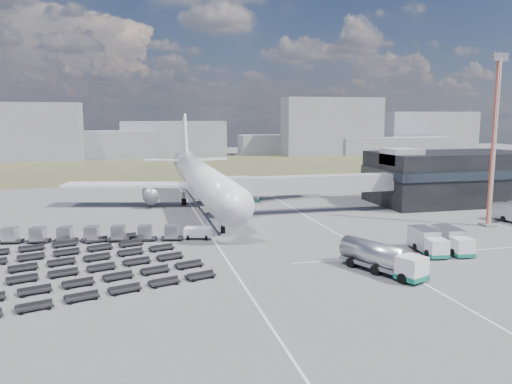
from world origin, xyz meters
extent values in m
plane|color=#565659|center=(0.00, 0.00, 0.00)|extent=(420.00, 420.00, 0.00)
cube|color=#47442A|center=(0.00, 110.00, 0.01)|extent=(420.00, 90.00, 0.01)
cube|color=silver|center=(-2.00, 5.00, 0.01)|extent=(0.25, 110.00, 0.01)
cube|color=silver|center=(16.00, 5.00, 0.01)|extent=(0.25, 110.00, 0.01)
cube|color=silver|center=(25.00, -8.00, 0.01)|extent=(40.00, 0.25, 0.01)
cube|color=black|center=(48.00, 24.00, 5.00)|extent=(30.00, 16.00, 10.00)
cube|color=#262D38|center=(48.00, 24.00, 6.20)|extent=(30.40, 16.40, 1.60)
cube|color=#939399|center=(36.00, 22.00, 9.50)|extent=(6.00, 6.00, 3.00)
cube|color=#939399|center=(18.10, 20.50, 5.10)|extent=(29.80, 3.00, 3.00)
cube|color=#939399|center=(4.70, 20.00, 5.10)|extent=(4.00, 3.60, 3.40)
cylinder|color=slate|center=(6.20, 20.50, 2.55)|extent=(0.70, 0.70, 5.10)
cylinder|color=black|center=(6.20, 20.50, 0.45)|extent=(1.40, 0.90, 1.40)
cylinder|color=white|center=(0.00, 30.00, 5.30)|extent=(5.60, 48.00, 5.60)
cone|color=white|center=(0.00, 3.50, 5.30)|extent=(5.60, 5.00, 5.60)
cone|color=white|center=(0.00, 58.00, 6.10)|extent=(5.60, 8.00, 5.60)
cube|color=black|center=(0.00, 5.50, 6.10)|extent=(2.20, 2.00, 0.80)
cube|color=white|center=(-13.00, 35.00, 4.10)|extent=(25.59, 11.38, 0.50)
cube|color=white|center=(13.00, 35.00, 4.10)|extent=(25.59, 11.38, 0.50)
cylinder|color=slate|center=(-9.50, 33.00, 2.40)|extent=(3.00, 5.00, 3.00)
cylinder|color=slate|center=(9.50, 33.00, 2.40)|extent=(3.00, 5.00, 3.00)
cube|color=white|center=(-5.50, 60.00, 6.50)|extent=(9.49, 5.63, 0.35)
cube|color=white|center=(5.50, 60.00, 6.50)|extent=(9.49, 5.63, 0.35)
cube|color=white|center=(0.00, 61.00, 11.80)|extent=(0.50, 9.06, 11.45)
cylinder|color=slate|center=(0.00, 9.00, 1.25)|extent=(0.50, 0.50, 2.50)
cylinder|color=slate|center=(-3.20, 34.00, 1.25)|extent=(0.60, 0.60, 2.50)
cylinder|color=slate|center=(3.20, 34.00, 1.25)|extent=(0.60, 0.60, 2.50)
cylinder|color=black|center=(0.00, 9.00, 0.50)|extent=(0.50, 1.20, 1.20)
cube|color=gray|center=(-54.44, 143.15, 11.03)|extent=(46.27, 12.00, 22.05)
cube|color=gray|center=(-22.73, 149.42, 5.57)|extent=(37.92, 12.00, 11.14)
cube|color=gray|center=(4.54, 154.31, 7.40)|extent=(43.85, 12.00, 14.81)
cube|color=gray|center=(44.24, 156.15, 4.34)|extent=(20.37, 12.00, 8.68)
cube|color=gray|center=(72.77, 144.56, 12.47)|extent=(43.78, 12.00, 24.95)
cube|color=gray|center=(102.90, 143.82, 3.74)|extent=(53.04, 12.00, 7.48)
cube|color=gray|center=(130.01, 157.72, 9.55)|extent=(46.32, 12.00, 19.10)
cube|color=white|center=(14.98, -17.12, 1.50)|extent=(3.25, 3.25, 2.37)
cube|color=#136C57|center=(14.98, -17.12, 0.57)|extent=(3.39, 3.39, 0.52)
cylinder|color=#B4B4B9|center=(12.98, -12.48, 1.96)|extent=(5.43, 8.13, 2.58)
cube|color=slate|center=(12.98, -12.48, 0.77)|extent=(5.34, 8.09, 0.36)
cylinder|color=black|center=(13.59, -13.90, 0.52)|extent=(2.91, 2.10, 1.14)
cube|color=white|center=(-4.00, 6.49, 0.80)|extent=(4.06, 2.98, 1.60)
cube|color=white|center=(11.22, 36.08, 1.44)|extent=(3.61, 5.78, 2.51)
cube|color=#136C57|center=(11.22, 36.08, 0.40)|extent=(3.72, 5.89, 0.40)
cube|color=white|center=(22.61, -10.05, 1.26)|extent=(2.43, 2.34, 2.14)
cube|color=#136C57|center=(22.61, -10.05, 0.44)|extent=(2.53, 2.45, 0.44)
cube|color=#B4B4B9|center=(22.93, -6.67, 1.65)|extent=(2.75, 4.67, 2.53)
cube|color=white|center=(25.90, -10.37, 1.26)|extent=(2.43, 2.34, 2.14)
cube|color=#136C57|center=(25.90, -10.37, 0.44)|extent=(2.53, 2.45, 0.44)
cube|color=#B4B4B9|center=(26.22, -6.98, 1.65)|extent=(2.75, 4.67, 2.53)
cube|color=#B4B4B9|center=(46.40, 6.13, 1.59)|extent=(2.88, 4.60, 2.43)
cube|color=black|center=(-28.72, 9.90, 0.33)|extent=(3.14, 2.23, 0.20)
cube|color=#B4B4B9|center=(-28.72, 9.90, 1.28)|extent=(2.05, 2.05, 1.67)
cube|color=black|center=(-25.20, 9.32, 0.33)|extent=(3.14, 2.23, 0.20)
cube|color=#B4B4B9|center=(-25.20, 9.32, 1.28)|extent=(2.05, 2.05, 1.67)
cube|color=black|center=(-21.69, 8.74, 0.33)|extent=(3.14, 2.23, 0.20)
cube|color=#B4B4B9|center=(-21.69, 8.74, 1.28)|extent=(2.05, 2.05, 1.67)
cube|color=black|center=(-18.18, 8.16, 0.33)|extent=(3.14, 2.23, 0.20)
cube|color=#B4B4B9|center=(-18.18, 8.16, 1.28)|extent=(2.05, 2.05, 1.67)
cube|color=black|center=(-14.66, 7.58, 0.33)|extent=(3.14, 2.23, 0.20)
cube|color=#B4B4B9|center=(-14.66, 7.58, 1.28)|extent=(2.05, 2.05, 1.67)
cube|color=black|center=(-11.15, 7.00, 0.33)|extent=(3.14, 2.23, 0.20)
cube|color=#B4B4B9|center=(-11.15, 7.00, 1.28)|extent=(2.05, 2.05, 1.67)
cube|color=black|center=(-7.64, 6.42, 0.33)|extent=(3.14, 2.23, 0.20)
cube|color=#B4B4B9|center=(-7.64, 6.42, 1.28)|extent=(2.05, 2.05, 1.67)
cube|color=black|center=(-17.47, -14.46, 0.36)|extent=(27.35, 10.13, 0.73)
cube|color=black|center=(-18.78, -10.43, 0.36)|extent=(27.35, 10.13, 0.73)
cube|color=black|center=(-20.08, -6.39, 0.36)|extent=(27.35, 10.13, 0.73)
cube|color=black|center=(-21.38, -2.36, 0.36)|extent=(27.35, 10.13, 0.73)
cube|color=black|center=(-22.69, 1.67, 0.36)|extent=(23.51, 8.89, 0.73)
cube|color=black|center=(-23.99, 5.70, 0.36)|extent=(23.51, 8.89, 0.73)
cylinder|color=#B73B1D|center=(40.91, 3.85, 12.62)|extent=(0.71, 0.71, 25.25)
cube|color=slate|center=(40.91, 3.85, 25.55)|extent=(2.44, 0.69, 1.21)
cube|color=#565659|center=(40.91, 3.85, 0.15)|extent=(2.02, 2.02, 0.30)
camera|label=1|loc=(-12.31, -61.22, 16.86)|focal=35.00mm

